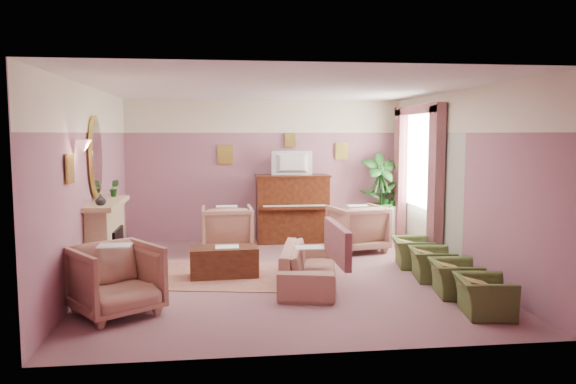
{
  "coord_description": "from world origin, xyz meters",
  "views": [
    {
      "loc": [
        -0.94,
        -8.21,
        2.14
      ],
      "look_at": [
        0.13,
        0.4,
        1.23
      ],
      "focal_mm": 35.0,
      "sensor_mm": 36.0,
      "label": 1
    }
  ],
  "objects": [
    {
      "name": "olive_chair_a",
      "position": [
        2.16,
        -2.09,
        0.3
      ],
      "size": [
        0.49,
        0.7,
        0.61
      ],
      "primitive_type": "imported",
      "color": "#4A5C2B",
      "rests_on": "floor"
    },
    {
      "name": "fireplace_surround",
      "position": [
        -2.59,
        0.2,
        0.55
      ],
      "size": [
        0.3,
        1.4,
        1.1
      ],
      "primitive_type": "cube",
      "color": "tan",
      "rests_on": "floor"
    },
    {
      "name": "mantel_plant",
      "position": [
        -2.55,
        0.75,
        1.29
      ],
      "size": [
        0.16,
        0.16,
        0.28
      ],
      "primitive_type": "imported",
      "color": "#184816",
      "rests_on": "mantel_shelf"
    },
    {
      "name": "sconce_shade",
      "position": [
        -2.62,
        -0.85,
        1.98
      ],
      "size": [
        0.2,
        0.2,
        0.16
      ],
      "primitive_type": "cone",
      "color": "#E39B8D",
      "rests_on": "wall_left"
    },
    {
      "name": "floor",
      "position": [
        0.0,
        0.0,
        0.0
      ],
      "size": [
        5.5,
        6.0,
        0.01
      ],
      "primitive_type": "cube",
      "color": "#84585E",
      "rests_on": "ground"
    },
    {
      "name": "print_back_mid",
      "position": [
        0.5,
        2.96,
        2.0
      ],
      "size": [
        0.22,
        0.03,
        0.26
      ],
      "primitive_type": "cube",
      "color": "gold",
      "rests_on": "wall_back"
    },
    {
      "name": "olive_chair_d",
      "position": [
        2.16,
        0.37,
        0.3
      ],
      "size": [
        0.49,
        0.7,
        0.61
      ],
      "primitive_type": "imported",
      "color": "#4A5C2B",
      "rests_on": "floor"
    },
    {
      "name": "side_table",
      "position": [
        2.39,
        2.64,
        0.35
      ],
      "size": [
        0.52,
        0.52,
        0.7
      ],
      "primitive_type": "cylinder",
      "color": "white",
      "rests_on": "floor"
    },
    {
      "name": "pelmet",
      "position": [
        2.62,
        1.55,
        2.56
      ],
      "size": [
        0.16,
        2.2,
        0.16
      ],
      "primitive_type": "cube",
      "color": "#82494E",
      "rests_on": "wall_right"
    },
    {
      "name": "side_plant_small",
      "position": [
        2.51,
        2.54,
        0.84
      ],
      "size": [
        0.16,
        0.16,
        0.28
      ],
      "primitive_type": "imported",
      "color": "#184816",
      "rests_on": "side_table"
    },
    {
      "name": "mantel_shelf",
      "position": [
        -2.56,
        0.2,
        1.12
      ],
      "size": [
        0.4,
        1.55,
        0.07
      ],
      "primitive_type": "cube",
      "color": "tan",
      "rests_on": "fireplace_surround"
    },
    {
      "name": "stripe_panel",
      "position": [
        2.73,
        1.3,
        1.07
      ],
      "size": [
        0.01,
        3.0,
        2.15
      ],
      "primitive_type": "cube",
      "color": "#ACB49F",
      "rests_on": "wall_right"
    },
    {
      "name": "print_left_wall",
      "position": [
        -2.71,
        -1.2,
        1.72
      ],
      "size": [
        0.03,
        0.28,
        0.36
      ],
      "primitive_type": "cube",
      "color": "gold",
      "rests_on": "wall_left"
    },
    {
      "name": "print_back_right",
      "position": [
        1.55,
        2.96,
        1.78
      ],
      "size": [
        0.26,
        0.03,
        0.34
      ],
      "primitive_type": "cube",
      "color": "gold",
      "rests_on": "wall_back"
    },
    {
      "name": "fire_ember",
      "position": [
        -2.45,
        0.2,
        0.22
      ],
      "size": [
        0.06,
        0.54,
        0.1
      ],
      "primitive_type": "cube",
      "color": "#E54F0A",
      "rests_on": "floor"
    },
    {
      "name": "coffee_table",
      "position": [
        -0.87,
        0.08,
        0.23
      ],
      "size": [
        1.03,
        0.55,
        0.45
      ],
      "primitive_type": "cube",
      "rotation": [
        0.0,
        0.0,
        0.05
      ],
      "color": "#462314",
      "rests_on": "floor"
    },
    {
      "name": "fireplace_inset",
      "position": [
        -2.49,
        0.2,
        0.4
      ],
      "size": [
        0.18,
        0.72,
        0.68
      ],
      "primitive_type": "cube",
      "color": "black",
      "rests_on": "floor"
    },
    {
      "name": "olive_chair_c",
      "position": [
        2.16,
        -0.45,
        0.3
      ],
      "size": [
        0.49,
        0.7,
        0.61
      ],
      "primitive_type": "imported",
      "color": "#4A5C2B",
      "rests_on": "floor"
    },
    {
      "name": "print_back_left",
      "position": [
        -0.8,
        2.96,
        1.72
      ],
      "size": [
        0.3,
        0.03,
        0.38
      ],
      "primitive_type": "cube",
      "color": "gold",
      "rests_on": "wall_back"
    },
    {
      "name": "table_paper",
      "position": [
        -0.82,
        0.08,
        0.46
      ],
      "size": [
        0.35,
        0.28,
        0.01
      ],
      "primitive_type": "cube",
      "color": "white",
      "rests_on": "coffee_table"
    },
    {
      "name": "sofa_throw",
      "position": [
        0.72,
        -0.53,
        0.6
      ],
      "size": [
        0.1,
        1.43,
        0.52
      ],
      "primitive_type": "cube",
      "color": "#82494E",
      "rests_on": "sofa"
    },
    {
      "name": "ceiling",
      "position": [
        0.0,
        0.0,
        2.8
      ],
      "size": [
        5.5,
        6.0,
        0.01
      ],
      "primitive_type": "cube",
      "color": "white",
      "rests_on": "wall_back"
    },
    {
      "name": "side_plant_big",
      "position": [
        2.39,
        2.64,
        0.87
      ],
      "size": [
        0.3,
        0.3,
        0.34
      ],
      "primitive_type": "imported",
      "color": "#184816",
      "rests_on": "side_table"
    },
    {
      "name": "mirror_frame",
      "position": [
        -2.7,
        0.2,
        1.8
      ],
      "size": [
        0.04,
        0.72,
        1.2
      ],
      "primitive_type": "ellipsoid",
      "color": "gold",
      "rests_on": "wall_left"
    },
    {
      "name": "wall_right",
      "position": [
        2.75,
        0.0,
        1.4
      ],
      "size": [
        0.02,
        6.0,
        2.8
      ],
      "primitive_type": "cube",
      "color": "#7E546B",
      "rests_on": "floor"
    },
    {
      "name": "area_rug",
      "position": [
        -0.86,
        0.15,
        0.01
      ],
      "size": [
        2.79,
        2.23,
        0.01
      ],
      "primitive_type": "cube",
      "rotation": [
        0.0,
        0.0,
        -0.18
      ],
      "color": "#A16454",
      "rests_on": "floor"
    },
    {
      "name": "curtain_left",
      "position": [
        2.62,
        0.63,
        1.3
      ],
      "size": [
        0.16,
        0.34,
        2.6
      ],
      "primitive_type": "cube",
      "color": "#82494E",
      "rests_on": "floor"
    },
    {
      "name": "window_blind",
      "position": [
        2.7,
        1.55,
        1.7
      ],
      "size": [
        0.03,
        1.4,
        1.8
      ],
      "primitive_type": "cube",
      "color": "silver",
      "rests_on": "wall_right"
    },
    {
      "name": "wall_front",
      "position": [
        0.0,
        -3.0,
        1.4
      ],
      "size": [
        5.5,
        0.02,
        2.8
      ],
      "primitive_type": "cube",
      "color": "#7E546B",
      "rests_on": "floor"
    },
    {
      "name": "picture_rail_band",
      "position": [
        0.0,
        2.99,
        2.47
      ],
      "size": [
        5.5,
        0.01,
        0.65
      ],
      "primitive_type": "cube",
      "color": "#F5EDCC",
      "rests_on": "wall_back"
    },
    {
      "name": "palm_pot",
      "position": [
        2.24,
        2.54,
        0.17
      ],
      "size": [
        0.34,
        0.34,
        0.34
      ],
      "primitive_type": "cylinder",
      "color": "brown",
      "rests_on": "floor"
    },
    {
      "name": "sofa",
      "position": [
        0.32,
        -0.53,
        0.38
      ],
      "size": [
        0.63,
        1.89,
        0.76
      ],
      "primitive_type": "imported",
      "color": "tan",
      "rests_on": "floor"
    },
    {
      "name": "piano_keys",
      "position": [
        0.5,
        2.33,
        0.76
      ],
      "size": [
        1.2,
        0.08,
        0.02
      ],
      "primitive_type": "cube",
      "color": "beige",
      "rests_on": "piano"
    },
    {
      "name": "mirror_glass",
      "position": [
        -2.67,
        0.2,
        1.8
      ],
      "size": [
        0.01,
        0.6,
        1.06
      ],
      "primitive_type": "ellipsoid",
      "color": "silver",
      "rests_on": "wall_left"
    },
    {
      "name": "palm_plant",
      "position": [
        2.24,
        2.54,
        1.06
      ],
      "size": [
        0.76,
        0.76,
        1.44
      ],
      "primitive_type": "imported",
      "color": "#184816",
      "rests_on": "palm_pot"
    },
    {
      "name": "mantel_vase",
      "position": [
        -2.55,
        -0.3,
        1.23
      ],
      "size": [
        0.16,
        0.16,
        0.16
      ],
      "primitive_type": "imported",
      "color": "#F5EDCC",
      "rests_on": "mantel_shelf"
    },
    {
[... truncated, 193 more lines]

